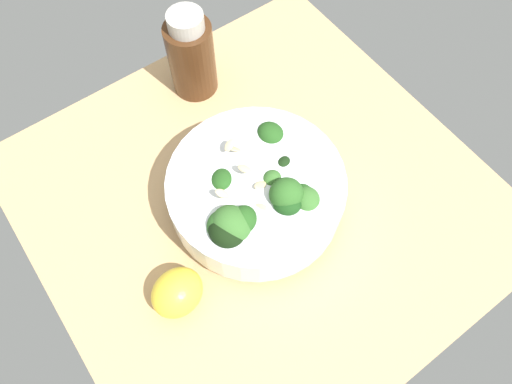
{
  "coord_description": "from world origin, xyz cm",
  "views": [
    {
      "loc": [
        -17.29,
        -23.31,
        57.9
      ],
      "look_at": [
        -1.08,
        -0.92,
        4.0
      ],
      "focal_mm": 33.8,
      "sensor_mm": 36.0,
      "label": 1
    }
  ],
  "objects": [
    {
      "name": "lemon_wedge",
      "position": [
        -15.84,
        -5.61,
        2.52
      ],
      "size": [
        7.33,
        6.65,
        5.05
      ],
      "primitive_type": "ellipsoid",
      "rotation": [
        0.0,
        0.0,
        3.32
      ],
      "color": "yellow",
      "rests_on": "ground_plane"
    },
    {
      "name": "bottle_tall",
      "position": [
        3.5,
        21.0,
        6.35
      ],
      "size": [
        6.67,
        6.67,
        13.6
      ],
      "color": "#472814",
      "rests_on": "ground_plane"
    },
    {
      "name": "bowl_of_broccoli",
      "position": [
        -1.37,
        -1.25,
        4.64
      ],
      "size": [
        22.04,
        22.04,
        10.15
      ],
      "color": "white",
      "rests_on": "ground_plane"
    },
    {
      "name": "ground_plane",
      "position": [
        0.0,
        0.0,
        -1.84
      ],
      "size": [
        57.41,
        57.41,
        3.68
      ],
      "primitive_type": "cube",
      "color": "tan"
    }
  ]
}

